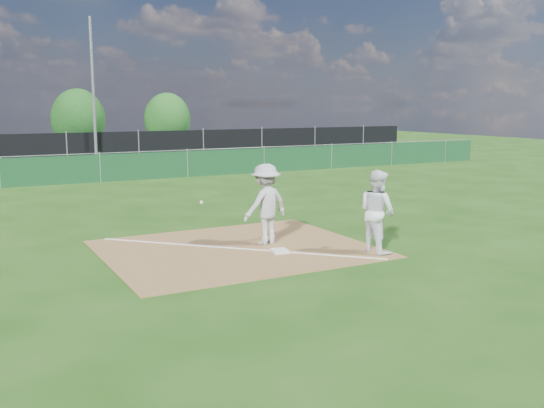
# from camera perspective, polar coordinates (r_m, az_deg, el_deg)

# --- Properties ---
(ground) EXTENTS (90.00, 90.00, 0.00)m
(ground) POSITION_cam_1_polar(r_m,az_deg,el_deg) (22.52, -13.05, 0.60)
(ground) COLOR #1A420E
(ground) RESTS_ON ground
(infield_dirt) EXTENTS (6.00, 5.00, 0.02)m
(infield_dirt) POSITION_cam_1_polar(r_m,az_deg,el_deg) (14.18, -3.37, -4.24)
(infield_dirt) COLOR brown
(infield_dirt) RESTS_ON ground
(foul_line) EXTENTS (5.01, 5.01, 0.01)m
(foul_line) POSITION_cam_1_polar(r_m,az_deg,el_deg) (14.17, -3.37, -4.19)
(foul_line) COLOR white
(foul_line) RESTS_ON infield_dirt
(green_fence) EXTENTS (44.00, 0.05, 1.20)m
(green_fence) POSITION_cam_1_polar(r_m,az_deg,el_deg) (27.27, -15.88, 3.25)
(green_fence) COLOR #0F371B
(green_fence) RESTS_ON ground
(black_fence) EXTENTS (46.00, 0.04, 1.80)m
(black_fence) POSITION_cam_1_polar(r_m,az_deg,el_deg) (35.08, -18.74, 4.89)
(black_fence) COLOR black
(black_fence) RESTS_ON ground
(parking_lot) EXTENTS (46.00, 9.00, 0.01)m
(parking_lot) POSITION_cam_1_polar(r_m,az_deg,el_deg) (40.07, -19.88, 4.04)
(parking_lot) COLOR black
(parking_lot) RESTS_ON ground
(light_pole) EXTENTS (0.16, 0.16, 8.00)m
(light_pole) POSITION_cam_1_polar(r_m,az_deg,el_deg) (34.98, -16.47, 10.08)
(light_pole) COLOR slate
(light_pole) RESTS_ON ground
(first_base) EXTENTS (0.39, 0.39, 0.07)m
(first_base) POSITION_cam_1_polar(r_m,az_deg,el_deg) (13.77, 0.71, -4.44)
(first_base) COLOR silver
(first_base) RESTS_ON infield_dirt
(play_at_first) EXTENTS (2.31, 1.00, 1.93)m
(play_at_first) POSITION_cam_1_polar(r_m,az_deg,el_deg) (14.45, -0.60, -0.02)
(play_at_first) COLOR silver
(play_at_first) RESTS_ON infield_dirt
(runner) EXTENTS (0.78, 0.97, 1.90)m
(runner) POSITION_cam_1_polar(r_m,az_deg,el_deg) (13.91, 9.86, -0.69)
(runner) COLOR white
(runner) RESTS_ON ground
(car_mid) EXTENTS (4.39, 2.57, 1.37)m
(car_mid) POSITION_cam_1_polar(r_m,az_deg,el_deg) (40.29, -21.96, 4.93)
(car_mid) COLOR black
(car_mid) RESTS_ON parking_lot
(car_right) EXTENTS (4.06, 1.76, 1.16)m
(car_right) POSITION_cam_1_polar(r_m,az_deg,el_deg) (40.88, -11.18, 5.34)
(car_right) COLOR black
(car_right) RESTS_ON parking_lot
(tree_mid) EXTENTS (3.74, 3.74, 4.44)m
(tree_mid) POSITION_cam_1_polar(r_m,az_deg,el_deg) (45.41, -17.78, 7.61)
(tree_mid) COLOR #382316
(tree_mid) RESTS_ON ground
(tree_right) EXTENTS (3.57, 3.57, 4.23)m
(tree_right) POSITION_cam_1_polar(r_m,az_deg,el_deg) (48.30, -9.83, 7.86)
(tree_right) COLOR #382316
(tree_right) RESTS_ON ground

